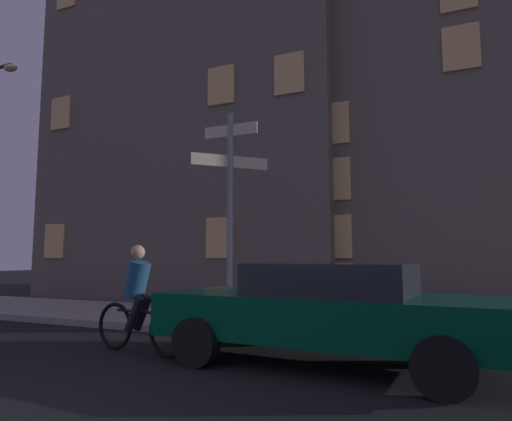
% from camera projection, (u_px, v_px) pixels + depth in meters
% --- Properties ---
extents(sidewalk_kerb, '(40.00, 3.25, 0.14)m').
position_uv_depth(sidewalk_kerb, '(255.00, 322.00, 9.30)').
color(sidewalk_kerb, gray).
rests_on(sidewalk_kerb, ground_plane).
extents(signpost, '(1.18, 1.16, 4.20)m').
position_uv_depth(signpost, '(230.00, 199.00, 8.79)').
color(signpost, gray).
rests_on(signpost, sidewalk_kerb).
extents(car_far_trailing, '(4.71, 2.15, 1.34)m').
position_uv_depth(car_far_trailing, '(327.00, 310.00, 5.87)').
color(car_far_trailing, '#05472D').
rests_on(car_far_trailing, ground_plane).
extents(cyclist, '(1.81, 0.38, 1.61)m').
position_uv_depth(cyclist, '(139.00, 302.00, 6.64)').
color(cyclist, black).
rests_on(cyclist, ground_plane).
extents(building_left_block, '(11.03, 9.25, 21.71)m').
position_uv_depth(building_left_block, '(227.00, 38.00, 19.03)').
color(building_left_block, '#6B6056').
rests_on(building_left_block, ground_plane).
extents(building_right_block, '(10.12, 9.53, 12.67)m').
position_uv_depth(building_right_block, '(458.00, 119.00, 15.68)').
color(building_right_block, '#6B6056').
rests_on(building_right_block, ground_plane).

